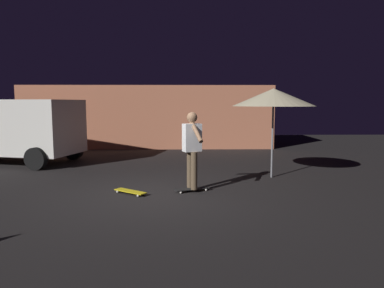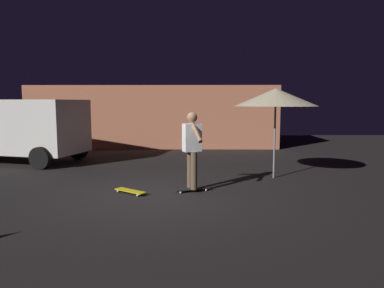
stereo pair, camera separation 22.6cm
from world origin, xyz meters
TOP-DOWN VIEW (x-y plane):
  - ground_plane at (0.00, 0.00)m, footprint 28.00×28.00m
  - low_building at (-0.91, 8.96)m, footprint 10.63×3.21m
  - parked_van at (-5.08, 4.27)m, footprint 4.93×3.15m
  - patio_umbrella at (2.94, 1.72)m, footprint 2.10×2.10m
  - skateboard_ridden at (0.84, 0.27)m, footprint 0.80×0.48m
  - skateboard_spare at (-0.49, 0.07)m, footprint 0.75×0.62m
  - skater at (0.84, 0.27)m, footprint 0.46×0.94m

SIDE VIEW (x-z plane):
  - ground_plane at x=0.00m, z-range 0.00..0.00m
  - skateboard_ridden at x=0.84m, z-range 0.02..0.09m
  - skateboard_spare at x=-0.49m, z-range 0.02..0.09m
  - skater at x=0.84m, z-range 0.20..1.87m
  - parked_van at x=-5.08m, z-range 0.15..2.18m
  - low_building at x=-0.91m, z-range 0.00..2.65m
  - patio_umbrella at x=2.94m, z-range 0.92..3.22m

